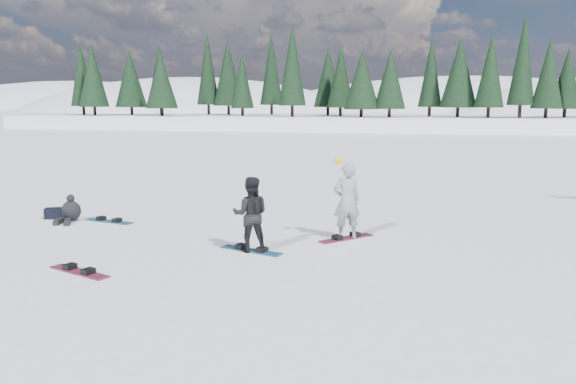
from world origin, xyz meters
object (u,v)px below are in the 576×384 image
(gear_bag, at_px, (54,213))
(snowboard_loose_c, at_px, (109,221))
(snowboard_loose_b, at_px, (79,272))
(seated_rider, at_px, (70,211))
(snowboarder_woman, at_px, (347,201))
(snowboarder_man, at_px, (251,214))

(gear_bag, bearing_deg, snowboard_loose_c, -2.83)
(gear_bag, distance_m, snowboard_loose_b, 5.66)
(seated_rider, bearing_deg, snowboarder_woman, -23.52)
(snowboard_loose_c, bearing_deg, gear_bag, -169.69)
(snowboarder_man, relative_size, snowboard_loose_c, 1.11)
(snowboarder_woman, xyz_separation_m, snowboard_loose_c, (-6.56, 0.55, -0.91))
(gear_bag, bearing_deg, seated_rider, -19.50)
(gear_bag, bearing_deg, snowboard_loose_b, -50.89)
(seated_rider, distance_m, gear_bag, 0.76)
(snowboarder_woman, height_order, snowboard_loose_c, snowboarder_woman)
(gear_bag, bearing_deg, snowboarder_woman, -4.37)
(snowboarder_woman, height_order, seated_rider, snowboarder_woman)
(snowboarder_man, xyz_separation_m, snowboard_loose_b, (-2.82, -2.20, -0.81))
(snowboarder_woman, distance_m, gear_bag, 8.38)
(gear_bag, height_order, snowboard_loose_b, gear_bag)
(snowboarder_man, relative_size, seated_rider, 1.73)
(snowboarder_man, distance_m, seated_rider, 6.04)
(gear_bag, bearing_deg, snowboarder_man, -18.90)
(seated_rider, xyz_separation_m, gear_bag, (-0.70, 0.25, -0.14))
(snowboarder_woman, bearing_deg, gear_bag, -28.85)
(snowboard_loose_c, relative_size, snowboard_loose_b, 1.00)
(seated_rider, relative_size, snowboard_loose_b, 0.64)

